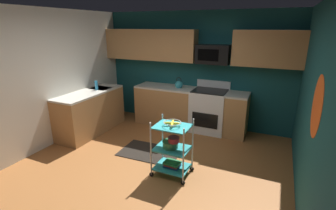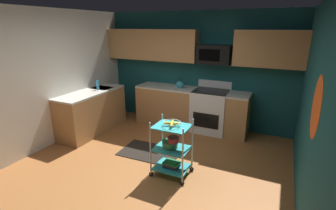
% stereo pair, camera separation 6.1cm
% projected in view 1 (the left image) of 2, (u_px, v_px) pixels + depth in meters
% --- Properties ---
extents(floor, '(4.40, 4.80, 0.04)m').
position_uv_depth(floor, '(145.00, 173.00, 4.04)').
color(floor, '#995B2D').
rests_on(floor, ground).
extents(wall_back, '(4.52, 0.06, 2.60)m').
position_uv_depth(wall_back, '(195.00, 70.00, 5.75)').
color(wall_back, '#14474C').
rests_on(wall_back, ground).
extents(wall_left, '(0.06, 4.80, 2.60)m').
position_uv_depth(wall_left, '(36.00, 82.00, 4.51)').
color(wall_left, silver).
rests_on(wall_left, ground).
extents(wall_right, '(0.06, 4.80, 2.60)m').
position_uv_depth(wall_right, '(317.00, 117.00, 2.77)').
color(wall_right, '#14474C').
rests_on(wall_right, ground).
extents(wall_flower_decal, '(0.00, 0.69, 0.69)m').
position_uv_depth(wall_flower_decal, '(317.00, 106.00, 2.66)').
color(wall_flower_decal, '#E5591E').
extents(counter_run, '(3.49, 2.26, 0.92)m').
position_uv_depth(counter_run, '(151.00, 110.00, 5.63)').
color(counter_run, '#B27F4C').
rests_on(counter_run, ground).
extents(oven_range, '(0.76, 0.65, 1.10)m').
position_uv_depth(oven_range, '(209.00, 110.00, 5.54)').
color(oven_range, white).
rests_on(oven_range, ground).
extents(upper_cabinets, '(4.40, 0.33, 0.70)m').
position_uv_depth(upper_cabinets, '(189.00, 46.00, 5.46)').
color(upper_cabinets, '#B27F4C').
extents(microwave, '(0.70, 0.39, 0.40)m').
position_uv_depth(microwave, '(213.00, 54.00, 5.26)').
color(microwave, black).
extents(rolling_cart, '(0.60, 0.44, 0.91)m').
position_uv_depth(rolling_cart, '(172.00, 148.00, 3.87)').
color(rolling_cart, silver).
rests_on(rolling_cart, ground).
extents(fruit_bowl, '(0.27, 0.27, 0.07)m').
position_uv_depth(fruit_bowl, '(172.00, 123.00, 3.74)').
color(fruit_bowl, silver).
rests_on(fruit_bowl, rolling_cart).
extents(mixing_bowl_large, '(0.25, 0.25, 0.11)m').
position_uv_depth(mixing_bowl_large, '(170.00, 144.00, 3.86)').
color(mixing_bowl_large, '#387F4C').
rests_on(mixing_bowl_large, rolling_cart).
extents(mixing_bowl_small, '(0.18, 0.18, 0.08)m').
position_uv_depth(mixing_bowl_small, '(174.00, 139.00, 3.79)').
color(mixing_bowl_small, maroon).
rests_on(mixing_bowl_small, rolling_cart).
extents(book_stack, '(0.26, 0.20, 0.08)m').
position_uv_depth(book_stack, '(172.00, 164.00, 3.95)').
color(book_stack, '#1E4C8C').
rests_on(book_stack, rolling_cart).
extents(kettle, '(0.21, 0.18, 0.26)m').
position_uv_depth(kettle, '(179.00, 85.00, 5.66)').
color(kettle, teal).
rests_on(kettle, counter_run).
extents(dish_soap_bottle, '(0.06, 0.06, 0.20)m').
position_uv_depth(dish_soap_bottle, '(96.00, 85.00, 5.48)').
color(dish_soap_bottle, '#2D8CBF').
rests_on(dish_soap_bottle, counter_run).
extents(floor_rug, '(1.12, 0.74, 0.01)m').
position_uv_depth(floor_rug, '(150.00, 152.00, 4.67)').
color(floor_rug, black).
rests_on(floor_rug, ground).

